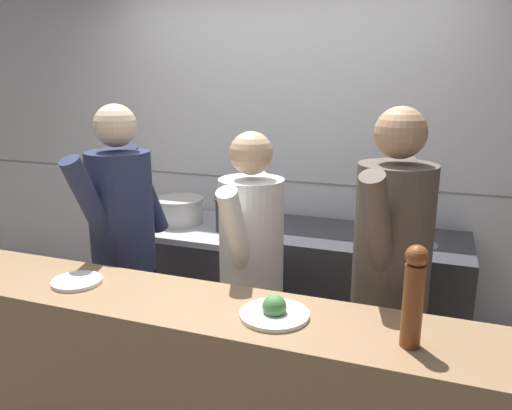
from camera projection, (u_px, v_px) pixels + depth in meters
name	position (u px, v px, depth m)	size (l,w,h in m)	color
wall_back_tiled	(285.00, 159.00, 3.54)	(8.00, 0.06, 2.60)	white
oven_range	(206.00, 284.00, 3.54)	(0.89, 0.71, 0.88)	#38383D
prep_counter	(361.00, 306.00, 3.17)	(1.25, 0.65, 0.92)	#38383D
pass_counter	(212.00, 408.00, 2.16)	(2.72, 0.45, 0.96)	#93704C
stock_pot	(179.00, 210.00, 3.46)	(0.35, 0.35, 0.18)	beige
sauce_pot	(235.00, 213.00, 3.29)	(0.27, 0.27, 0.22)	#2D2D33
mixing_bowl_steel	(416.00, 235.00, 2.91)	(0.25, 0.25, 0.10)	#B7BABF
chefs_knife	(396.00, 248.00, 2.83)	(0.35, 0.21, 0.02)	#B7BABF
plated_dish_main	(77.00, 281.00, 2.25)	(0.22, 0.22, 0.02)	white
plated_dish_appetiser	(274.00, 311.00, 1.93)	(0.27, 0.27, 0.10)	white
pepper_mill	(414.00, 294.00, 1.68)	(0.08, 0.08, 0.37)	brown
chef_head_cook	(123.00, 243.00, 2.80)	(0.40, 0.76, 1.73)	black
chef_sous	(251.00, 270.00, 2.57)	(0.33, 0.70, 1.61)	black
chef_line	(390.00, 274.00, 2.34)	(0.43, 0.76, 1.75)	black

